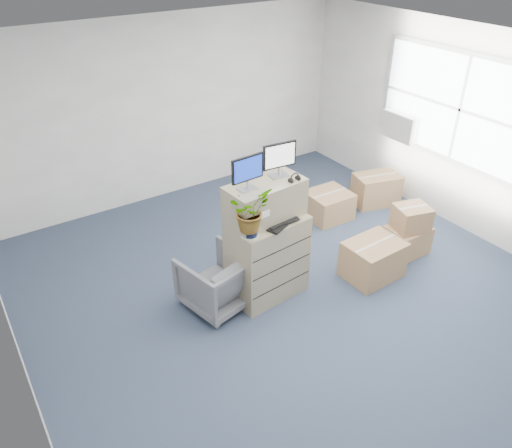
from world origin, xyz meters
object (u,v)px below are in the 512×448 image
object	(u,v)px
monitor_left	(248,171)
monitor_right	(279,158)
filing_cabinet_lower	(267,258)
water_bottle	(266,206)
keyboard	(281,223)
office_chair	(217,278)
potted_plant	(250,215)

from	to	relation	value
monitor_left	monitor_right	size ratio (longest dim) A/B	0.97
filing_cabinet_lower	water_bottle	world-z (taller)	water_bottle
filing_cabinet_lower	water_bottle	xyz separation A→B (m)	(0.04, 0.09, 0.64)
keyboard	office_chair	world-z (taller)	keyboard
monitor_right	keyboard	xyz separation A→B (m)	(-0.14, -0.25, -0.65)
filing_cabinet_lower	potted_plant	bearing A→B (deg)	-159.14
water_bottle	office_chair	xyz separation A→B (m)	(-0.65, 0.06, -0.79)
monitor_left	monitor_right	xyz separation A→B (m)	(0.46, 0.07, 0.01)
monitor_left	keyboard	distance (m)	0.74
office_chair	monitor_left	bearing A→B (deg)	149.59
filing_cabinet_lower	keyboard	xyz separation A→B (m)	(0.08, -0.15, 0.53)
monitor_left	office_chair	distance (m)	1.37
water_bottle	potted_plant	size ratio (longest dim) A/B	0.43
water_bottle	potted_plant	bearing A→B (deg)	-146.53
keyboard	office_chair	distance (m)	1.00
keyboard	office_chair	xyz separation A→B (m)	(-0.68, 0.29, -0.68)
monitor_right	monitor_left	bearing A→B (deg)	-164.97
keyboard	water_bottle	size ratio (longest dim) A/B	1.82
keyboard	monitor_left	bearing A→B (deg)	129.28
water_bottle	potted_plant	xyz separation A→B (m)	(-0.39, -0.26, 0.14)
keyboard	potted_plant	distance (m)	0.49
monitor_right	filing_cabinet_lower	bearing A→B (deg)	-148.68
water_bottle	potted_plant	distance (m)	0.48
monitor_right	water_bottle	bearing A→B (deg)	-169.82
keyboard	potted_plant	bearing A→B (deg)	160.90
filing_cabinet_lower	keyboard	bearing A→B (deg)	-67.36
monitor_left	water_bottle	xyz separation A→B (m)	(0.28, 0.06, -0.53)
water_bottle	office_chair	size ratio (longest dim) A/B	0.33
water_bottle	potted_plant	world-z (taller)	potted_plant
monitor_left	office_chair	size ratio (longest dim) A/B	0.52
filing_cabinet_lower	monitor_left	xyz separation A→B (m)	(-0.24, 0.03, 1.17)
filing_cabinet_lower	water_bottle	bearing A→B (deg)	60.43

